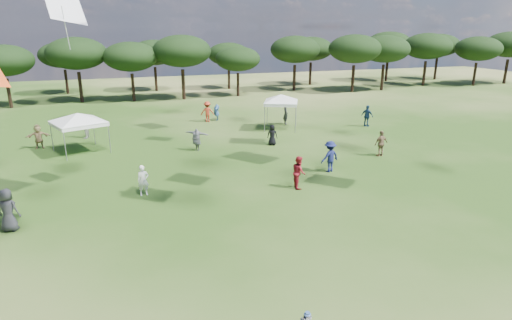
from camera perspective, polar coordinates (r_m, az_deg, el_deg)
The scene contains 5 objects.
tree_line at distance 55.69m, azimuth -11.30°, elevation 13.94°, with size 108.78×17.63×7.77m.
tent_left at distance 31.87m, azimuth -22.70°, elevation 5.58°, with size 5.89×5.89×3.08m.
tent_right at distance 36.41m, azimuth 3.37°, elevation 8.54°, with size 5.01×5.01×3.30m.
toddler at distance 13.50m, azimuth 6.79°, elevation -20.33°, with size 0.33×0.36×0.46m.
festival_crowd at distance 30.91m, azimuth -8.03°, elevation 3.06°, with size 30.79×20.92×1.91m.
Camera 1 is at (-4.70, -7.75, 8.43)m, focal length 30.00 mm.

